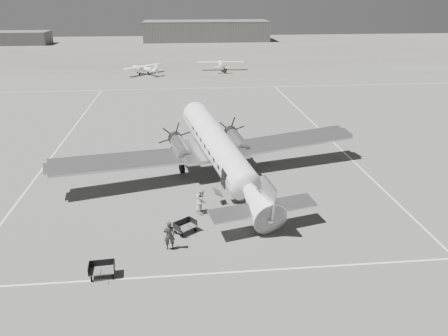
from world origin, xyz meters
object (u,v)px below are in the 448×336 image
dc3_airliner (222,154)px  light_plane_right (221,66)px  baggage_cart_far (102,270)px  light_plane_left (144,70)px  baggage_cart_near (185,227)px  ground_crew (169,235)px  passenger (199,203)px  ramp_agent (202,201)px  hangar_main (206,31)px  shed_secondary (20,38)px

dc3_airliner → light_plane_right: (5.58, 59.00, -1.69)m
baggage_cart_far → light_plane_left: bearing=87.3°
dc3_airliner → baggage_cart_near: bearing=-126.6°
ground_crew → passenger: (2.14, 5.03, -0.29)m
ramp_agent → passenger: bearing=49.0°
hangar_main → baggage_cart_far: size_ratio=26.74×
hangar_main → passenger: size_ratio=29.09×
baggage_cart_near → ground_crew: ground_crew is taller
baggage_cart_far → ground_crew: 4.71m
hangar_main → baggage_cart_near: 129.47m
shed_secondary → light_plane_left: 74.13m
baggage_cart_near → ramp_agent: ramp_agent is taller
hangar_main → ramp_agent: size_ratio=21.75×
baggage_cart_far → dc3_airliner: bearing=52.7°
hangar_main → baggage_cart_far: (-14.73, -133.63, -2.86)m
dc3_airliner → passenger: dc3_airliner is taller
light_plane_left → light_plane_right: size_ratio=0.94×
hangar_main → baggage_cart_far: bearing=-96.3°
hangar_main → light_plane_right: 61.88m
light_plane_left → baggage_cart_far: bearing=-133.4°
dc3_airliner → light_plane_left: (-10.29, 55.64, -1.75)m
hangar_main → ground_crew: bearing=-94.7°
light_plane_left → ground_crew: 66.09m
shed_secondary → dc3_airliner: dc3_airliner is taller
dc3_airliner → passenger: size_ratio=19.77×
baggage_cart_near → ramp_agent: (1.34, 2.81, 0.53)m
shed_secondary → passenger: (51.30, -120.99, -1.28)m
hangar_main → ground_crew: (-10.84, -131.02, -2.29)m
light_plane_right → ramp_agent: bearing=-94.3°
shed_secondary → baggage_cart_far: (45.27, -128.63, -1.56)m
ground_crew → passenger: size_ratio=1.40×
hangar_main → light_plane_left: 67.35m
shed_secondary → dc3_airliner: bearing=-65.2°
light_plane_left → baggage_cart_near: size_ratio=5.99×
light_plane_left → ground_crew: ground_crew is taller
dc3_airliner → light_plane_left: size_ratio=3.07×
dc3_airliner → ramp_agent: dc3_airliner is taller
shed_secondary → ramp_agent: 131.76m
shed_secondary → light_plane_left: (43.25, -60.20, -1.04)m
shed_secondary → light_plane_left: shed_secondary is taller
shed_secondary → baggage_cart_near: bearing=-68.0°
shed_secondary → ramp_agent: bearing=-67.0°
passenger → baggage_cart_near: bearing=-176.4°
light_plane_left → hangar_main: bearing=30.5°
hangar_main → light_plane_left: bearing=-104.4°
hangar_main → shed_secondary: 60.22m
passenger → hangar_main: bearing=19.3°
baggage_cart_near → dc3_airliner: bearing=31.7°
ramp_agent → hangar_main: bearing=3.2°
shed_secondary → ramp_agent: shed_secondary is taller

